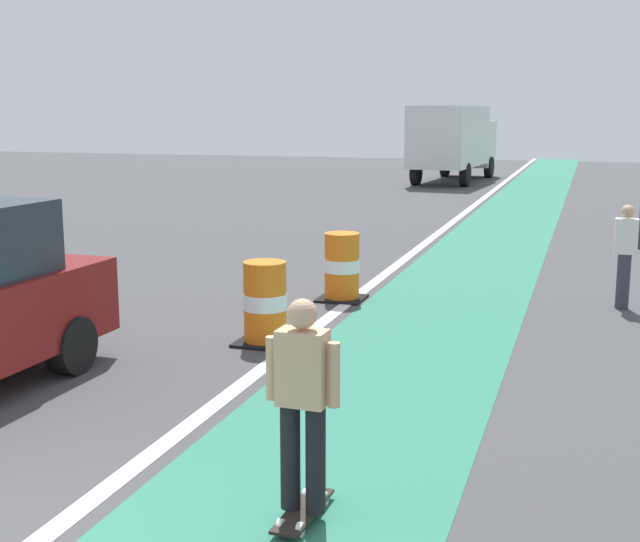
{
  "coord_description": "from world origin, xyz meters",
  "views": [
    {
      "loc": [
        4.49,
        -4.22,
        3.0
      ],
      "look_at": [
        1.41,
        5.29,
        1.1
      ],
      "focal_mm": 47.2,
      "sensor_mm": 36.0,
      "label": 1
    }
  ],
  "objects_px": {
    "traffic_barrel_front": "(265,304)",
    "pedestrian_crossing": "(625,253)",
    "traffic_barrel_mid": "(342,267)",
    "delivery_truck_down_block": "(454,139)",
    "skateboarder_on_lane": "(303,403)"
  },
  "relations": [
    {
      "from": "pedestrian_crossing",
      "to": "traffic_barrel_mid",
      "type": "bearing_deg",
      "value": -170.25
    },
    {
      "from": "skateboarder_on_lane",
      "to": "pedestrian_crossing",
      "type": "distance_m",
      "value": 8.36
    },
    {
      "from": "skateboarder_on_lane",
      "to": "traffic_barrel_mid",
      "type": "bearing_deg",
      "value": 104.24
    },
    {
      "from": "traffic_barrel_front",
      "to": "traffic_barrel_mid",
      "type": "relative_size",
      "value": 1.0
    },
    {
      "from": "traffic_barrel_front",
      "to": "traffic_barrel_mid",
      "type": "distance_m",
      "value": 2.82
    },
    {
      "from": "skateboarder_on_lane",
      "to": "traffic_barrel_mid",
      "type": "height_order",
      "value": "skateboarder_on_lane"
    },
    {
      "from": "traffic_barrel_mid",
      "to": "pedestrian_crossing",
      "type": "bearing_deg",
      "value": 9.75
    },
    {
      "from": "traffic_barrel_front",
      "to": "delivery_truck_down_block",
      "type": "distance_m",
      "value": 26.79
    },
    {
      "from": "traffic_barrel_mid",
      "to": "traffic_barrel_front",
      "type": "bearing_deg",
      "value": -94.42
    },
    {
      "from": "traffic_barrel_front",
      "to": "pedestrian_crossing",
      "type": "relative_size",
      "value": 0.68
    },
    {
      "from": "traffic_barrel_front",
      "to": "pedestrian_crossing",
      "type": "distance_m",
      "value": 5.75
    },
    {
      "from": "delivery_truck_down_block",
      "to": "traffic_barrel_front",
      "type": "bearing_deg",
      "value": -86.13
    },
    {
      "from": "traffic_barrel_mid",
      "to": "pedestrian_crossing",
      "type": "distance_m",
      "value": 4.38
    },
    {
      "from": "delivery_truck_down_block",
      "to": "pedestrian_crossing",
      "type": "height_order",
      "value": "delivery_truck_down_block"
    },
    {
      "from": "traffic_barrel_front",
      "to": "delivery_truck_down_block",
      "type": "xyz_separation_m",
      "value": [
        -1.8,
        26.69,
        1.31
      ]
    }
  ]
}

